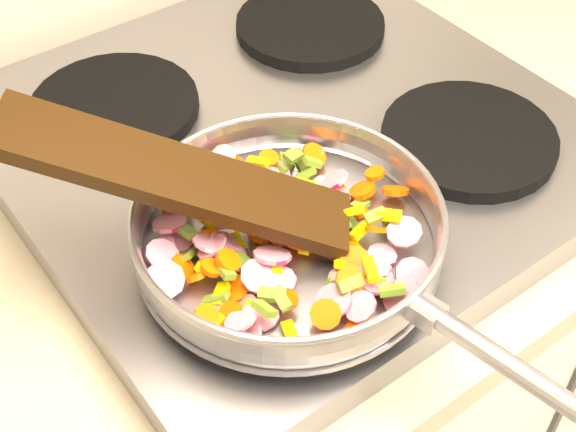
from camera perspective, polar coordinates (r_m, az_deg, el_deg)
cooktop at (r=0.91m, az=-0.01°, el=5.34°), size 0.60×0.60×0.04m
grate_fl at (r=0.75m, az=-2.20°, el=-2.69°), size 0.19×0.19×0.02m
grate_fr at (r=0.89m, az=12.74°, el=5.40°), size 0.19×0.19×0.02m
grate_bl at (r=0.94m, az=-12.21°, el=7.66°), size 0.19×0.19×0.02m
grate_br at (r=1.05m, az=1.59°, el=13.39°), size 0.19×0.19×0.02m
saute_pan at (r=0.72m, az=0.18°, el=-0.97°), size 0.32×0.48×0.05m
vegetable_heap at (r=0.72m, az=-0.40°, el=-1.73°), size 0.28×0.26×0.05m
wooden_spatula at (r=0.70m, az=-7.88°, el=2.81°), size 0.28×0.25×0.12m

